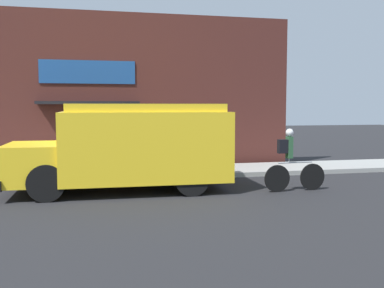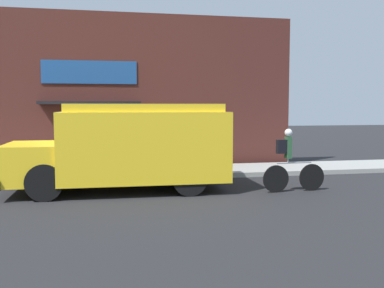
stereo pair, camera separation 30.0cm
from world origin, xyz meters
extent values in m
plane|color=#232326|center=(0.00, 0.00, 0.00)|extent=(70.00, 70.00, 0.00)
cube|color=#999993|center=(0.00, 1.14, 0.07)|extent=(28.00, 2.27, 0.15)
cube|color=#4C231E|center=(0.00, 2.64, 2.74)|extent=(15.39, 0.18, 5.48)
cube|color=#1E4C93|center=(0.38, 2.53, 3.39)|extent=(3.20, 0.05, 0.79)
cube|color=black|center=(0.38, 2.17, 2.35)|extent=(3.36, 0.75, 0.10)
cube|color=yellow|center=(1.81, -1.48, 1.20)|extent=(4.32, 2.41, 1.78)
cube|color=yellow|center=(-0.99, -1.42, 0.80)|extent=(1.38, 2.17, 0.98)
cube|color=yellow|center=(1.81, -1.48, 2.19)|extent=(3.98, 2.22, 0.20)
cube|color=black|center=(-1.62, -1.41, 0.41)|extent=(0.17, 2.28, 0.24)
cube|color=red|center=(0.67, -0.04, 1.29)|extent=(0.03, 0.44, 0.44)
cylinder|color=black|center=(-0.57, -0.43, 0.44)|extent=(0.89, 0.28, 0.88)
cylinder|color=black|center=(-0.61, -2.43, 0.44)|extent=(0.89, 0.28, 0.88)
cylinder|color=black|center=(2.90, -0.50, 0.44)|extent=(0.89, 0.28, 0.88)
cylinder|color=black|center=(2.86, -2.50, 0.44)|extent=(0.89, 0.28, 0.88)
cylinder|color=black|center=(6.17, -2.48, 0.36)|extent=(0.71, 0.08, 0.71)
cylinder|color=black|center=(5.14, -2.53, 0.36)|extent=(0.71, 0.08, 0.71)
cylinder|color=#999EA3|center=(5.65, -2.51, 0.76)|extent=(0.98, 0.09, 0.04)
cylinder|color=#999EA3|center=(5.47, -2.52, 0.82)|extent=(0.04, 0.04, 0.12)
cube|color=#2D5B38|center=(5.47, -2.52, 1.16)|extent=(0.13, 0.21, 0.56)
sphere|color=white|center=(5.47, -2.52, 1.55)|extent=(0.20, 0.20, 0.20)
cube|color=black|center=(5.28, -2.53, 1.19)|extent=(0.27, 0.15, 0.36)
cylinder|color=#2D5138|center=(-0.84, 1.18, 0.59)|extent=(0.53, 0.53, 0.89)
cylinder|color=black|center=(-0.84, 1.18, 1.06)|extent=(0.54, 0.54, 0.04)
camera|label=1|loc=(0.40, -13.29, 2.23)|focal=42.00mm
camera|label=2|loc=(0.69, -13.36, 2.23)|focal=42.00mm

